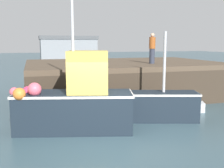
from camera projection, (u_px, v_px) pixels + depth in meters
ground at (99, 137)px, 9.03m from camera, size 120.00×160.00×0.10m
pier at (126, 68)px, 15.52m from camera, size 11.25×7.68×1.99m
fishing_boat_near_left at (76, 102)px, 9.43m from camera, size 4.36×2.43×5.57m
fishing_boat_near_right at (163, 105)px, 10.78m from camera, size 2.95×1.79×3.57m
rowboat at (184, 106)px, 12.32m from camera, size 1.86×1.26×0.47m
dockworker at (152, 48)px, 14.58m from camera, size 0.34×0.34×1.66m
warehouse at (68, 50)px, 38.59m from camera, size 8.11×4.23×4.10m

